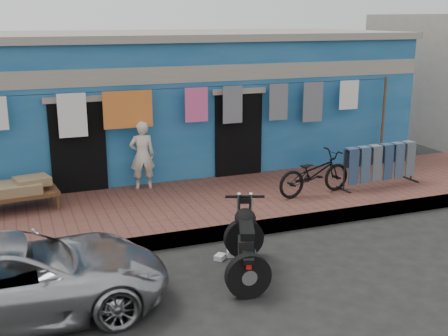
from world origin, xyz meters
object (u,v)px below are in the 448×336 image
(motorcycle, at_px, (246,241))
(bicycle, at_px, (314,168))
(seated_person, at_px, (142,155))
(charpoy, at_px, (14,196))
(car, at_px, (16,277))
(jeans_rack, at_px, (380,164))

(motorcycle, bearing_deg, bicycle, 64.37)
(seated_person, xyz_separation_m, bicycle, (3.12, -1.63, -0.17))
(seated_person, bearing_deg, bicycle, 157.05)
(bicycle, xyz_separation_m, motorcycle, (-2.54, -2.44, -0.24))
(motorcycle, bearing_deg, charpoy, 151.59)
(bicycle, relative_size, charpoy, 0.97)
(car, height_order, jeans_rack, jeans_rack)
(jeans_rack, bearing_deg, bicycle, -177.94)
(car, distance_m, jeans_rack, 7.75)
(charpoy, distance_m, jeans_rack, 7.35)
(car, relative_size, motorcycle, 2.18)
(motorcycle, relative_size, charpoy, 1.05)
(seated_person, distance_m, bicycle, 3.53)
(bicycle, distance_m, jeans_rack, 1.61)
(bicycle, distance_m, charpoy, 5.78)
(car, relative_size, bicycle, 2.36)
(motorcycle, xyz_separation_m, jeans_rack, (4.14, 2.49, 0.16))
(car, bearing_deg, seated_person, -33.39)
(bicycle, height_order, charpoy, bicycle)
(bicycle, bearing_deg, motorcycle, 126.50)
(seated_person, xyz_separation_m, motorcycle, (0.58, -4.07, -0.41))
(car, bearing_deg, bicycle, -67.69)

